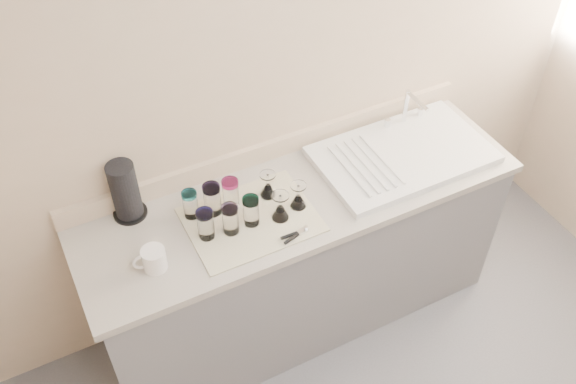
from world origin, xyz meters
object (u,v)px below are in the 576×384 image
tumbler_lavender (251,211)px  can_opener (295,235)px  tumbler_blue (230,219)px  tumbler_purple (231,194)px  white_mug (153,259)px  paper_towel_roll (125,191)px  goblet_front_left (280,210)px  goblet_front_right (298,199)px  goblet_back_left (268,188)px  tumbler_magenta (206,224)px  tumbler_teal (190,204)px  tumbler_cyan (212,199)px  sink_unit (403,154)px

tumbler_lavender → can_opener: 0.21m
tumbler_lavender → tumbler_blue: bearing=-177.2°
tumbler_purple → tumbler_blue: size_ratio=1.04×
tumbler_blue → white_mug: size_ratio=0.99×
paper_towel_roll → goblet_front_left: bearing=-29.7°
tumbler_blue → paper_towel_roll: bearing=139.5°
goblet_front_right → white_mug: bearing=-177.0°
goblet_front_right → tumbler_lavender: bearing=179.0°
tumbler_lavender → can_opener: (0.13, -0.16, -0.06)m
goblet_back_left → goblet_front_right: size_ratio=1.00×
tumbler_blue → tumbler_magenta: bearing=168.8°
tumbler_lavender → white_mug: (-0.45, -0.04, -0.03)m
tumbler_teal → goblet_front_right: size_ratio=1.06×
tumbler_purple → goblet_front_right: size_ratio=1.16×
tumbler_magenta → white_mug: (-0.25, -0.05, -0.03)m
goblet_back_left → goblet_front_left: size_ratio=0.93×
tumbler_teal → tumbler_lavender: (0.21, -0.16, 0.00)m
tumbler_cyan → paper_towel_roll: (-0.33, 0.16, 0.05)m
sink_unit → tumbler_blue: size_ratio=5.75×
sink_unit → tumbler_lavender: size_ratio=5.75×
white_mug → tumbler_cyan: bearing=27.7°
tumbler_cyan → goblet_front_right: tumbler_cyan is taller
tumbler_lavender → paper_towel_roll: (-0.45, 0.30, 0.06)m
goblet_front_left → can_opener: (0.01, -0.12, -0.04)m
tumbler_magenta → goblet_back_left: (0.34, 0.10, -0.03)m
tumbler_blue → goblet_back_left: (0.23, 0.12, -0.03)m
sink_unit → goblet_back_left: sink_unit is taller
goblet_front_right → can_opener: bearing=-121.7°
tumbler_magenta → white_mug: bearing=-167.6°
tumbler_purple → can_opener: 0.34m
can_opener → goblet_front_left: bearing=93.1°
tumbler_lavender → tumbler_magenta: bearing=175.5°
tumbler_blue → can_opener: bearing=-33.6°
tumbler_cyan → tumbler_purple: bearing=-1.6°
can_opener → white_mug: bearing=168.7°
tumbler_lavender → white_mug: bearing=-175.0°
tumbler_magenta → can_opener: 0.38m
tumbler_blue → tumbler_lavender: (0.10, 0.00, 0.00)m
tumbler_purple → can_opener: size_ratio=1.19×
goblet_front_right → paper_towel_roll: size_ratio=0.45×
tumbler_magenta → tumbler_lavender: bearing=-4.5°
tumbler_blue → tumbler_teal: bearing=125.7°
goblet_front_left → tumbler_magenta: bearing=171.9°
sink_unit → goblet_front_left: 0.71m
tumbler_teal → paper_towel_roll: 0.28m
tumbler_magenta → tumbler_purple: bearing=35.1°
sink_unit → can_opener: bearing=-162.5°
tumbler_cyan → tumbler_blue: size_ratio=1.07×
tumbler_purple → goblet_back_left: tumbler_purple is taller
tumbler_magenta → goblet_back_left: tumbler_magenta is taller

